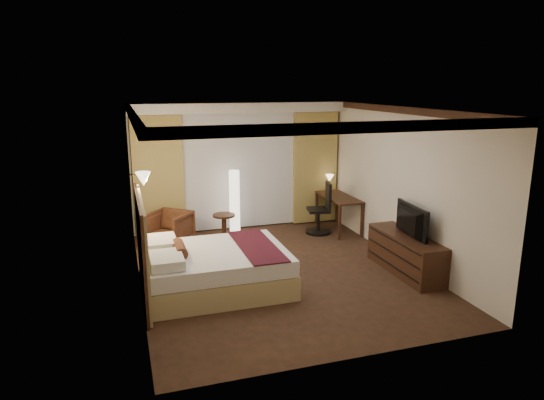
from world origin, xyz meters
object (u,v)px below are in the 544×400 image
object	(u,v)px
bed	(217,269)
television	(406,219)
office_chair	(319,208)
floor_lamp	(235,202)
armchair	(169,227)
side_table	(224,226)
dresser	(406,254)
desk	(338,213)

from	to	relation	value
bed	television	size ratio (longest dim) A/B	2.18
office_chair	floor_lamp	bearing A→B (deg)	176.80
armchair	side_table	size ratio (longest dim) A/B	1.51
side_table	floor_lamp	size ratio (longest dim) A/B	0.36
office_chair	dresser	bearing A→B (deg)	-65.73
office_chair	dresser	distance (m)	2.52
armchair	television	xyz separation A→B (m)	(3.58, -2.56, 0.55)
television	desk	bearing A→B (deg)	5.69
floor_lamp	desk	world-z (taller)	floor_lamp
armchair	dresser	xyz separation A→B (m)	(3.61, -2.56, -0.05)
bed	armchair	size ratio (longest dim) A/B	2.84
dresser	floor_lamp	bearing A→B (deg)	127.29
office_chair	bed	bearing A→B (deg)	-128.43
bed	office_chair	xyz separation A→B (m)	(2.59, 2.14, 0.23)
desk	television	distance (m)	2.56
television	office_chair	bearing A→B (deg)	16.79
armchair	floor_lamp	bearing A→B (deg)	54.05
television	side_table	bearing A→B (deg)	47.21
floor_lamp	television	distance (m)	3.65
floor_lamp	office_chair	size ratio (longest dim) A/B	1.26
armchair	bed	bearing A→B (deg)	-37.99
desk	television	xyz separation A→B (m)	(0.02, -2.50, 0.55)
side_table	office_chair	world-z (taller)	office_chair
floor_lamp	desk	size ratio (longest dim) A/B	1.06
bed	dresser	size ratio (longest dim) A/B	1.29
office_chair	television	size ratio (longest dim) A/B	1.11
bed	floor_lamp	xyz separation A→B (m)	(0.90, 2.60, 0.37)
dresser	television	world-z (taller)	television
office_chair	side_table	bearing A→B (deg)	-176.05
television	bed	bearing A→B (deg)	89.39
armchair	side_table	bearing A→B (deg)	48.47
armchair	desk	bearing A→B (deg)	38.91
bed	office_chair	bearing A→B (deg)	39.53
bed	floor_lamp	distance (m)	2.78
desk	office_chair	xyz separation A→B (m)	(-0.48, -0.05, 0.17)
floor_lamp	armchair	bearing A→B (deg)	-165.80
bed	dresser	distance (m)	3.14
bed	television	distance (m)	3.17
bed	television	xyz separation A→B (m)	(3.09, -0.32, 0.61)
bed	dresser	xyz separation A→B (m)	(3.12, -0.32, 0.01)
bed	office_chair	distance (m)	3.37
office_chair	dresser	xyz separation A→B (m)	(0.53, -2.45, -0.22)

